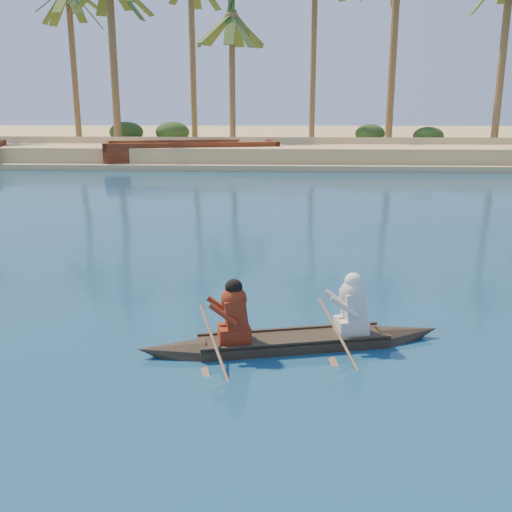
# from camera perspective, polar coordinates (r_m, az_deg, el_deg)

# --- Properties ---
(sandy_embankment) EXTENTS (150.00, 51.00, 1.50)m
(sandy_embankment) POSITION_cam_1_polar(r_m,az_deg,el_deg) (59.72, 8.57, 11.32)
(sandy_embankment) COLOR #D6BE79
(sandy_embankment) RESTS_ON ground
(palm_grove) EXTENTS (110.00, 14.00, 16.00)m
(palm_grove) POSITION_cam_1_polar(r_m,az_deg,el_deg) (48.01, 10.33, 19.44)
(palm_grove) COLOR #33501C
(palm_grove) RESTS_ON ground
(shrub_cluster) EXTENTS (100.00, 6.00, 2.40)m
(shrub_cluster) POSITION_cam_1_polar(r_m,az_deg,el_deg) (44.41, 10.50, 11.06)
(shrub_cluster) COLOR #273E16
(shrub_cluster) RESTS_ON ground
(canoe) EXTENTS (4.94, 1.74, 1.36)m
(canoe) POSITION_cam_1_polar(r_m,az_deg,el_deg) (9.14, 3.79, -7.55)
(canoe) COLOR #362B1D
(canoe) RESTS_ON ground
(barge_mid) EXTENTS (11.85, 6.45, 1.88)m
(barge_mid) POSITION_cam_1_polar(r_m,az_deg,el_deg) (38.92, -6.48, 9.95)
(barge_mid) COLOR brown
(barge_mid) RESTS_ON ground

